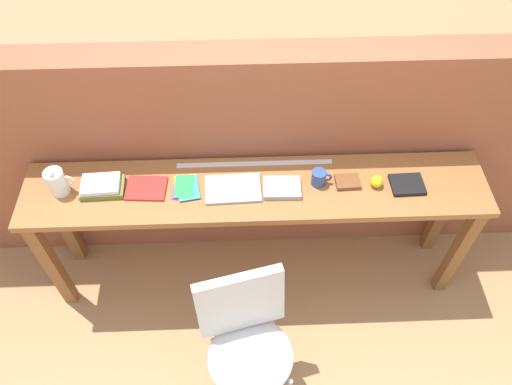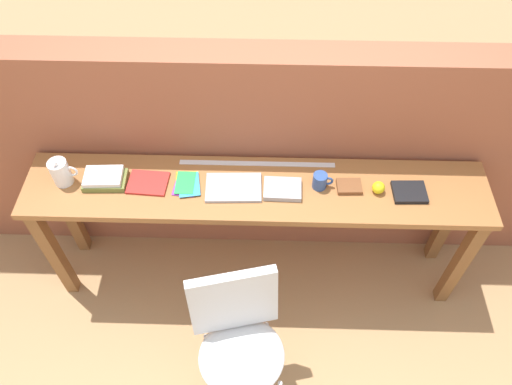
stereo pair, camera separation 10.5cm
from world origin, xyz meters
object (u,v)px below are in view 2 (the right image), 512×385
at_px(magazine_cycling, 148,183).
at_px(book_open_centre, 234,188).
at_px(pitcher_white, 61,172).
at_px(sports_ball_small, 378,188).
at_px(leather_journal_brown, 349,186).
at_px(book_repair_rightmost, 409,192).
at_px(chair_white_moulded, 239,337).
at_px(mug, 320,181).
at_px(pamphlet_pile_colourful, 187,184).
at_px(book_stack_leftmost, 105,179).

bearing_deg(magazine_cycling, book_open_centre, 1.19).
bearing_deg(pitcher_white, magazine_cycling, -0.23).
height_order(magazine_cycling, sports_ball_small, sports_ball_small).
bearing_deg(book_open_centre, leather_journal_brown, 0.03).
xyz_separation_m(magazine_cycling, book_repair_rightmost, (1.39, -0.03, 0.00)).
distance_m(chair_white_moulded, mug, 0.91).
xyz_separation_m(chair_white_moulded, pamphlet_pile_colourful, (-0.30, 0.70, 0.36)).
height_order(pamphlet_pile_colourful, mug, mug).
relative_size(mug, sports_ball_small, 1.63).
bearing_deg(chair_white_moulded, book_repair_rightmost, 37.34).
relative_size(sports_ball_small, book_repair_rightmost, 0.38).
bearing_deg(pitcher_white, mug, 0.20).
relative_size(book_stack_leftmost, leather_journal_brown, 1.78).
distance_m(magazine_cycling, book_repair_rightmost, 1.39).
bearing_deg(magazine_cycling, leather_journal_brown, 3.87).
xyz_separation_m(chair_white_moulded, book_repair_rightmost, (0.88, 0.67, 0.36)).
xyz_separation_m(pitcher_white, pamphlet_pile_colourful, (0.66, -0.00, -0.07)).
bearing_deg(magazine_cycling, mug, 4.27).
distance_m(mug, sports_ball_small, 0.31).
bearing_deg(book_open_centre, pitcher_white, 176.55).
height_order(chair_white_moulded, book_repair_rightmost, book_repair_rightmost).
xyz_separation_m(chair_white_moulded, sports_ball_small, (0.71, 0.68, 0.39)).
relative_size(book_stack_leftmost, sports_ball_small, 3.45).
height_order(book_stack_leftmost, leather_journal_brown, book_stack_leftmost).
relative_size(book_stack_leftmost, magazine_cycling, 1.10).
height_order(pitcher_white, book_repair_rightmost, pitcher_white).
height_order(mug, sports_ball_small, mug).
xyz_separation_m(magazine_cycling, pamphlet_pile_colourful, (0.21, -0.00, 0.00)).
distance_m(chair_white_moulded, pitcher_white, 1.27).
relative_size(magazine_cycling, leather_journal_brown, 1.62).
bearing_deg(sports_ball_small, magazine_cycling, 178.99).
bearing_deg(chair_white_moulded, leather_journal_brown, 51.16).
xyz_separation_m(magazine_cycling, book_open_centre, (0.46, -0.02, 0.00)).
distance_m(book_open_centre, book_repair_rightmost, 0.93).
xyz_separation_m(book_stack_leftmost, sports_ball_small, (1.45, -0.03, 0.01)).
distance_m(pamphlet_pile_colourful, leather_journal_brown, 0.87).
xyz_separation_m(sports_ball_small, book_repair_rightmost, (0.17, -0.01, -0.02)).
bearing_deg(sports_ball_small, book_stack_leftmost, 178.98).
distance_m(book_open_centre, mug, 0.46).
xyz_separation_m(pamphlet_pile_colourful, leather_journal_brown, (0.87, 0.00, 0.00)).
bearing_deg(pamphlet_pile_colourful, pitcher_white, 179.71).
xyz_separation_m(pitcher_white, sports_ball_small, (1.67, -0.02, -0.04)).
bearing_deg(pitcher_white, book_open_centre, -1.47).
distance_m(pitcher_white, leather_journal_brown, 1.53).
height_order(chair_white_moulded, pitcher_white, pitcher_white).
distance_m(chair_white_moulded, sports_ball_small, 1.06).
bearing_deg(book_open_centre, pamphlet_pile_colourful, 173.51).
bearing_deg(leather_journal_brown, magazine_cycling, 177.75).
bearing_deg(book_open_centre, magazine_cycling, 175.35).
bearing_deg(pamphlet_pile_colourful, book_stack_leftmost, 179.22).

